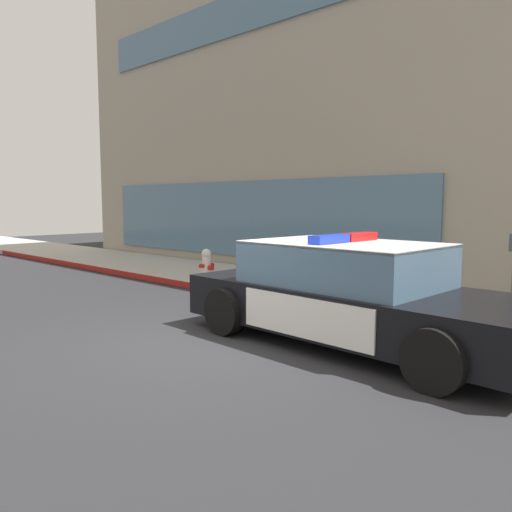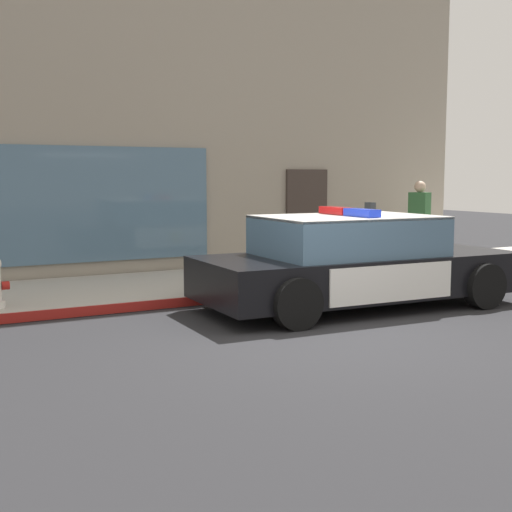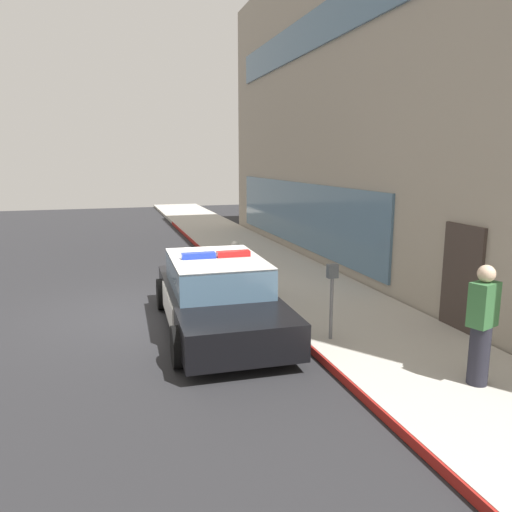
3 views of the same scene
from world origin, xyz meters
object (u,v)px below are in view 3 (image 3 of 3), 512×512
object	(u,v)px
pedestrian_on_sidewalk	(482,325)
parking_meter	(332,287)
police_cruiser	(218,294)
fire_hydrant	(235,253)

from	to	relation	value
pedestrian_on_sidewalk	parking_meter	world-z (taller)	pedestrian_on_sidewalk
pedestrian_on_sidewalk	parking_meter	bearing A→B (deg)	-171.61
police_cruiser	fire_hydrant	bearing A→B (deg)	163.42
police_cruiser	parking_meter	bearing A→B (deg)	49.04
fire_hydrant	pedestrian_on_sidewalk	world-z (taller)	pedestrian_on_sidewalk
fire_hydrant	parking_meter	size ratio (longest dim) A/B	0.54
fire_hydrant	police_cruiser	bearing A→B (deg)	-18.47
parking_meter	fire_hydrant	bearing A→B (deg)	-179.68
pedestrian_on_sidewalk	parking_meter	size ratio (longest dim) A/B	1.28
police_cruiser	pedestrian_on_sidewalk	distance (m)	4.74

